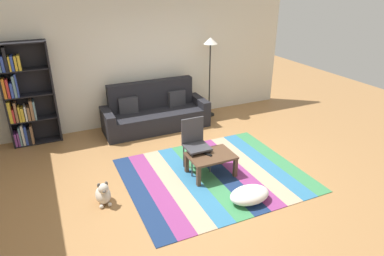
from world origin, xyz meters
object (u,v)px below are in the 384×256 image
(bookshelf, at_px, (24,99))
(dog, at_px, (103,194))
(tv_remote, at_px, (208,154))
(coffee_table, at_px, (211,158))
(couch, at_px, (155,113))
(standing_lamp, at_px, (210,51))
(pouf, at_px, (250,195))
(folding_chair, at_px, (195,140))

(bookshelf, xyz_separation_m, dog, (0.91, -2.59, -0.78))
(tv_remote, bearing_deg, coffee_table, -44.14)
(couch, xyz_separation_m, standing_lamp, (1.41, 0.16, 1.19))
(couch, relative_size, dog, 5.69)
(couch, bearing_deg, standing_lamp, 6.50)
(pouf, relative_size, folding_chair, 0.69)
(bookshelf, relative_size, standing_lamp, 1.09)
(pouf, relative_size, dog, 1.56)
(coffee_table, relative_size, tv_remote, 5.02)
(tv_remote, xyz_separation_m, folding_chair, (-0.09, 0.31, 0.15))
(dog, distance_m, tv_remote, 1.76)
(dog, bearing_deg, bookshelf, 109.23)
(bookshelf, bearing_deg, standing_lamp, -1.82)
(couch, height_order, tv_remote, couch)
(tv_remote, bearing_deg, pouf, -104.97)
(bookshelf, xyz_separation_m, folding_chair, (2.56, -2.22, -0.40))
(pouf, height_order, standing_lamp, standing_lamp)
(couch, distance_m, folding_chair, 1.95)
(couch, relative_size, pouf, 3.63)
(folding_chair, bearing_deg, couch, 148.34)
(couch, height_order, dog, couch)
(couch, bearing_deg, folding_chair, -88.48)
(dog, xyz_separation_m, folding_chair, (1.65, 0.37, 0.37))
(standing_lamp, distance_m, folding_chair, 2.69)
(dog, relative_size, standing_lamp, 0.22)
(bookshelf, relative_size, pouf, 3.22)
(bookshelf, distance_m, pouf, 4.57)
(coffee_table, xyz_separation_m, folding_chair, (-0.15, 0.32, 0.22))
(dog, height_order, tv_remote, dog)
(couch, distance_m, bookshelf, 2.59)
(standing_lamp, distance_m, tv_remote, 2.95)
(pouf, relative_size, tv_remote, 4.15)
(couch, relative_size, folding_chair, 2.51)
(standing_lamp, bearing_deg, bookshelf, 178.18)
(tv_remote, distance_m, folding_chair, 0.35)
(pouf, bearing_deg, dog, 156.03)
(standing_lamp, bearing_deg, coffee_table, -116.62)
(couch, height_order, folding_chair, couch)
(bookshelf, relative_size, folding_chair, 2.22)
(couch, relative_size, bookshelf, 1.13)
(couch, height_order, pouf, couch)
(standing_lamp, bearing_deg, dog, -140.62)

